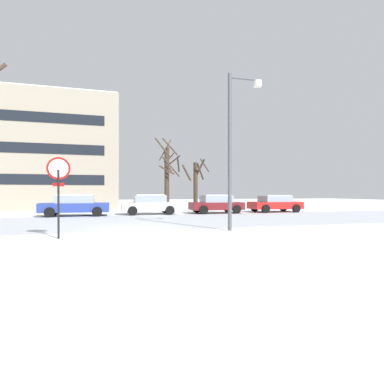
{
  "coord_description": "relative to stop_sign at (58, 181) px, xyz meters",
  "views": [
    {
      "loc": [
        -1.48,
        -14.14,
        1.56
      ],
      "look_at": [
        4.29,
        5.32,
        1.6
      ],
      "focal_mm": 30.2,
      "sensor_mm": 36.0,
      "label": 1
    }
  ],
  "objects": [
    {
      "name": "parked_car_maroon",
      "position": [
        9.96,
        11.27,
        -1.22
      ],
      "size": [
        4.0,
        2.17,
        1.4
      ],
      "color": "maroon",
      "rests_on": "ground"
    },
    {
      "name": "parked_car_blue",
      "position": [
        -0.14,
        11.21,
        -1.2
      ],
      "size": [
        4.47,
        2.26,
        1.43
      ],
      "color": "#283D93",
      "rests_on": "ground"
    },
    {
      "name": "building_far_left",
      "position": [
        -3.22,
        23.79,
        3.51
      ],
      "size": [
        12.84,
        10.2,
        10.89
      ],
      "color": "#9E937F",
      "rests_on": "ground"
    },
    {
      "name": "stop_sign",
      "position": [
        0.0,
        0.0,
        0.0
      ],
      "size": [
        0.76,
        0.15,
        2.76
      ],
      "color": "black",
      "rests_on": "ground"
    },
    {
      "name": "street_lamp",
      "position": [
        6.74,
        0.6,
        1.94
      ],
      "size": [
        1.53,
        0.36,
        6.48
      ],
      "color": "#4C4F54",
      "rests_on": "ground"
    },
    {
      "name": "tree_far_left",
      "position": [
        6.66,
        13.77,
        0.74
      ],
      "size": [
        2.17,
        2.17,
        5.94
      ],
      "color": "#423326",
      "rests_on": "ground"
    },
    {
      "name": "parked_car_white",
      "position": [
        4.91,
        11.39,
        -1.21
      ],
      "size": [
        4.03,
        2.13,
        1.43
      ],
      "color": "white",
      "rests_on": "ground"
    },
    {
      "name": "tree_far_right",
      "position": [
        9.29,
        14.41,
        0.44
      ],
      "size": [
        2.27,
        2.1,
        4.45
      ],
      "color": "#423326",
      "rests_on": "ground"
    },
    {
      "name": "road_surface",
      "position": [
        2.71,
        6.03,
        -1.93
      ],
      "size": [
        80.0,
        9.19,
        0.0
      ],
      "color": "#B7BCC4",
      "rests_on": "ground"
    },
    {
      "name": "tree_far_mid",
      "position": [
        6.92,
        14.39,
        1.01
      ],
      "size": [
        1.84,
        1.83,
        6.07
      ],
      "color": "#423326",
      "rests_on": "ground"
    },
    {
      "name": "ground_plane",
      "position": [
        2.71,
        2.43,
        -1.94
      ],
      "size": [
        120.0,
        120.0,
        0.0
      ],
      "primitive_type": "plane",
      "color": "white"
    },
    {
      "name": "parked_car_red",
      "position": [
        15.02,
        11.29,
        -1.23
      ],
      "size": [
        4.12,
        2.24,
        1.36
      ],
      "color": "red",
      "rests_on": "ground"
    }
  ]
}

